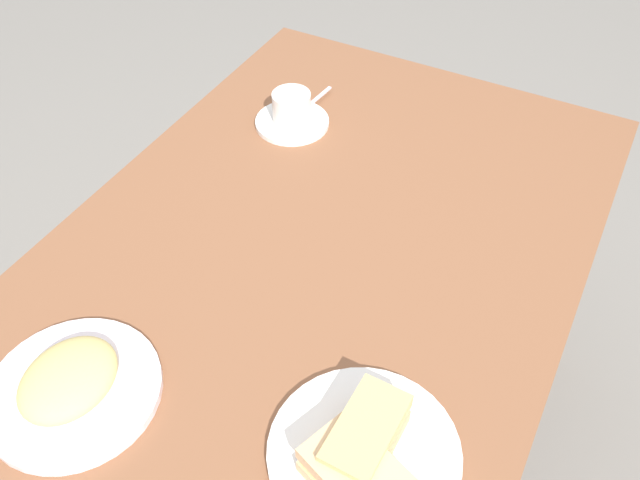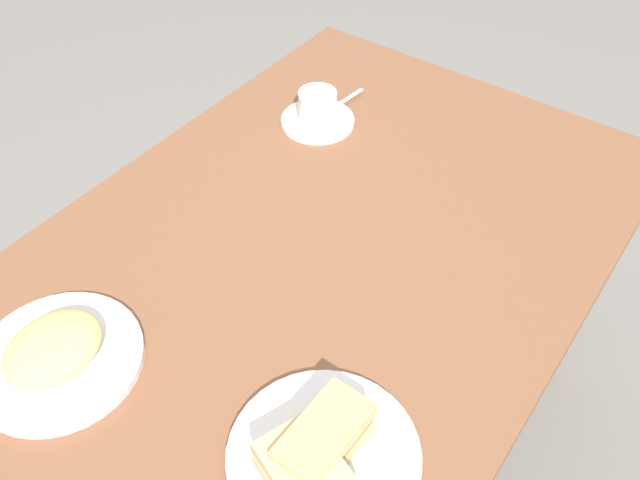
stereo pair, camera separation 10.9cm
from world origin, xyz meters
TOP-DOWN VIEW (x-y plane):
  - ground_plane at (0.00, 0.00)m, footprint 6.00×6.00m
  - dining_table at (0.00, 0.00)m, footprint 1.23×0.83m
  - sandwich_plate at (0.29, 0.23)m, footprint 0.25×0.25m
  - sandwich_front at (0.29, 0.23)m, footprint 0.13×0.07m
  - sandwich_back at (0.34, 0.24)m, footprint 0.12×0.14m
  - coffee_saucer at (-0.28, -0.20)m, footprint 0.15×0.15m
  - coffee_cup at (-0.29, -0.20)m, footprint 0.10×0.08m
  - spoon at (-0.36, -0.19)m, footprint 0.10×0.02m
  - side_plate at (0.40, -0.16)m, footprint 0.24×0.24m
  - side_food_pile at (0.40, -0.16)m, footprint 0.14×0.12m

SIDE VIEW (x-z plane):
  - ground_plane at x=0.00m, z-range 0.00..0.00m
  - dining_table at x=0.00m, z-range 0.28..0.98m
  - coffee_saucer at x=-0.28m, z-range 0.70..0.71m
  - sandwich_plate at x=0.29m, z-range 0.70..0.72m
  - side_plate at x=0.40m, z-range 0.70..0.72m
  - spoon at x=-0.36m, z-range 0.71..0.72m
  - side_food_pile at x=0.40m, z-range 0.72..0.76m
  - sandwich_back at x=0.34m, z-range 0.72..0.77m
  - coffee_cup at x=-0.29m, z-range 0.71..0.78m
  - sandwich_front at x=0.29m, z-range 0.72..0.78m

